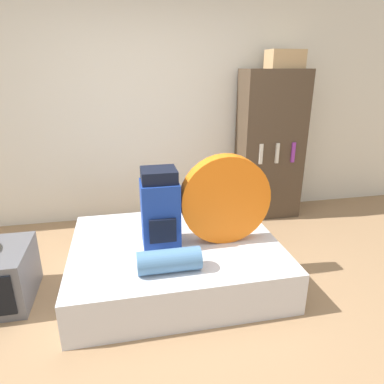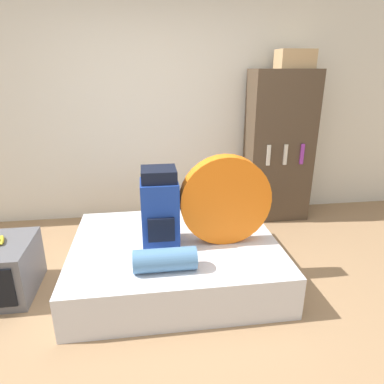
{
  "view_description": "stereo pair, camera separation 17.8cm",
  "coord_description": "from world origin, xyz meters",
  "px_view_note": "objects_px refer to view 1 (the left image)",
  "views": [
    {
      "loc": [
        -0.39,
        -2.08,
        1.79
      ],
      "look_at": [
        0.16,
        0.55,
        0.81
      ],
      "focal_mm": 32.0,
      "sensor_mm": 36.0,
      "label": 1
    },
    {
      "loc": [
        -0.21,
        -2.11,
        1.79
      ],
      "look_at": [
        0.16,
        0.55,
        0.81
      ],
      "focal_mm": 32.0,
      "sensor_mm": 36.0,
      "label": 2
    }
  ],
  "objects_px": {
    "backpack": "(160,209)",
    "bookshelf": "(270,146)",
    "tent_bag": "(225,199)",
    "cardboard_box": "(285,59)",
    "sleeping_roll": "(169,261)"
  },
  "relations": [
    {
      "from": "tent_bag",
      "to": "sleeping_roll",
      "type": "height_order",
      "value": "tent_bag"
    },
    {
      "from": "tent_bag",
      "to": "sleeping_roll",
      "type": "bearing_deg",
      "value": -144.48
    },
    {
      "from": "tent_bag",
      "to": "sleeping_roll",
      "type": "relative_size",
      "value": 1.63
    },
    {
      "from": "sleeping_roll",
      "to": "cardboard_box",
      "type": "relative_size",
      "value": 1.19
    },
    {
      "from": "backpack",
      "to": "bookshelf",
      "type": "distance_m",
      "value": 1.92
    },
    {
      "from": "tent_bag",
      "to": "cardboard_box",
      "type": "height_order",
      "value": "cardboard_box"
    },
    {
      "from": "backpack",
      "to": "tent_bag",
      "type": "relative_size",
      "value": 0.86
    },
    {
      "from": "backpack",
      "to": "tent_bag",
      "type": "bearing_deg",
      "value": -5.51
    },
    {
      "from": "backpack",
      "to": "sleeping_roll",
      "type": "bearing_deg",
      "value": -88.89
    },
    {
      "from": "bookshelf",
      "to": "sleeping_roll",
      "type": "bearing_deg",
      "value": -132.21
    },
    {
      "from": "backpack",
      "to": "sleeping_roll",
      "type": "distance_m",
      "value": 0.5
    },
    {
      "from": "backpack",
      "to": "cardboard_box",
      "type": "distance_m",
      "value": 2.33
    },
    {
      "from": "tent_bag",
      "to": "cardboard_box",
      "type": "xyz_separation_m",
      "value": [
        1.05,
        1.26,
        1.13
      ]
    },
    {
      "from": "backpack",
      "to": "sleeping_roll",
      "type": "relative_size",
      "value": 1.41
    },
    {
      "from": "backpack",
      "to": "cardboard_box",
      "type": "xyz_separation_m",
      "value": [
        1.59,
        1.21,
        1.2
      ]
    }
  ]
}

